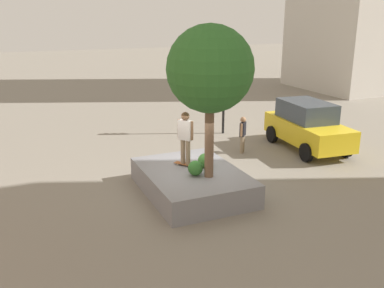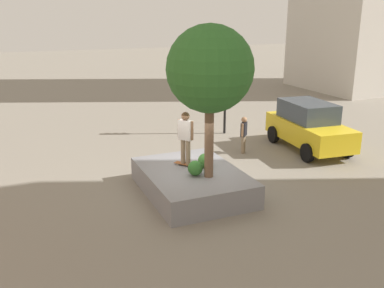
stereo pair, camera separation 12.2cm
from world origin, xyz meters
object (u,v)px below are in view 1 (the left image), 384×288
(skateboarder, at_px, (185,134))
(sedan_parked, at_px, (307,125))
(plaza_tree, at_px, (210,70))
(passerby_with_bag, at_px, (243,132))
(planter_ledge, at_px, (192,182))
(skateboard, at_px, (186,164))
(traffic_light_median, at_px, (224,73))

(skateboarder, height_order, sedan_parked, skateboarder)
(plaza_tree, height_order, passerby_with_bag, plaza_tree)
(planter_ledge, height_order, skateboarder, skateboarder)
(skateboard, distance_m, sedan_parked, 6.73)
(skateboard, height_order, traffic_light_median, traffic_light_median)
(sedan_parked, height_order, passerby_with_bag, sedan_parked)
(skateboard, distance_m, skateboarder, 1.03)
(planter_ledge, xyz_separation_m, passerby_with_bag, (-3.03, 3.62, 0.51))
(planter_ledge, relative_size, passerby_with_bag, 2.63)
(skateboarder, height_order, traffic_light_median, traffic_light_median)
(sedan_parked, bearing_deg, skateboard, -73.48)
(skateboarder, distance_m, sedan_parked, 6.78)
(plaza_tree, xyz_separation_m, skateboard, (-1.17, -0.30, -3.25))
(planter_ledge, bearing_deg, skateboard, -178.11)
(plaza_tree, bearing_deg, traffic_light_median, 149.31)
(plaza_tree, bearing_deg, skateboard, -165.75)
(plaza_tree, relative_size, sedan_parked, 1.01)
(plaza_tree, relative_size, traffic_light_median, 1.08)
(planter_ledge, height_order, plaza_tree, plaza_tree)
(sedan_parked, xyz_separation_m, passerby_with_bag, (-0.61, -2.82, -0.14))
(planter_ledge, relative_size, skateboard, 5.31)
(skateboard, bearing_deg, planter_ledge, 1.89)
(plaza_tree, relative_size, passerby_with_bag, 2.97)
(planter_ledge, distance_m, plaza_tree, 3.76)
(skateboarder, relative_size, passerby_with_bag, 1.14)
(skateboard, xyz_separation_m, traffic_light_median, (-5.60, 4.32, 2.11))
(passerby_with_bag, bearing_deg, skateboard, -55.22)
(planter_ledge, distance_m, traffic_light_median, 7.89)
(traffic_light_median, bearing_deg, sedan_parked, 30.11)
(planter_ledge, bearing_deg, traffic_light_median, 144.82)
(skateboard, height_order, skateboarder, skateboarder)
(skateboarder, bearing_deg, traffic_light_median, 142.35)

